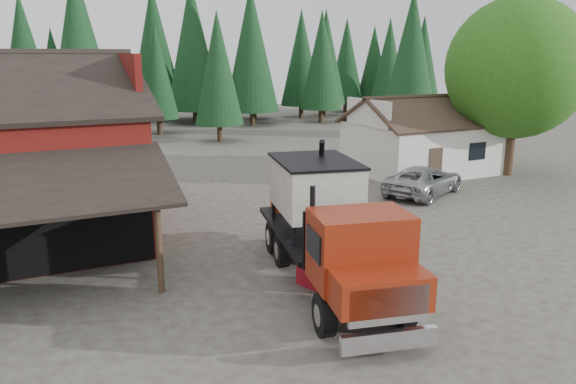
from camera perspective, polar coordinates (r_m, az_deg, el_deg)
name	(u,v)px	position (r m, az deg, el deg)	size (l,w,h in m)	color
ground	(357,285)	(17.83, 6.99, -9.32)	(120.00, 120.00, 0.00)	#453F36
farmhouse	(422,144)	(35.02, 13.48, 4.73)	(8.60, 6.42, 4.65)	silver
deciduous_tree	(517,73)	(35.21, 22.22, 11.09)	(8.00, 8.00, 10.20)	#382619
conifer_backdrop	(120,128)	(56.85, -16.72, 6.20)	(76.00, 16.00, 16.00)	black
near_pine_b	(218,68)	(46.22, -7.13, 12.38)	(3.96, 3.96, 10.40)	#382619
near_pine_c	(411,55)	(50.39, 12.41, 13.43)	(4.84, 4.84, 12.40)	#382619
near_pine_d	(78,49)	(47.95, -20.52, 13.48)	(5.28, 5.28, 13.40)	#382619
feed_truck	(330,223)	(17.11, 4.25, -3.19)	(4.50, 9.71, 4.24)	black
silver_car	(424,180)	(29.38, 13.64, 1.17)	(2.44, 5.29, 1.47)	#ACAEB4
equip_box	(316,276)	(17.54, 2.89, -8.57)	(0.70, 1.10, 0.60)	maroon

